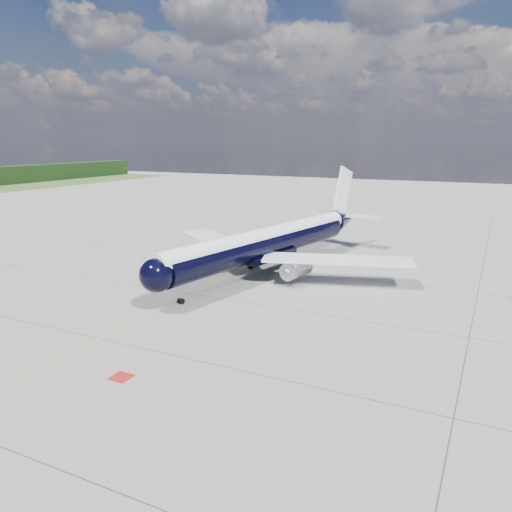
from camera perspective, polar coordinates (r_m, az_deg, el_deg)
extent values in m
plane|color=gray|center=(75.71, 0.99, -0.26)|extent=(320.00, 320.00, 0.00)
cube|color=#FAB30D|center=(71.34, -0.72, -1.09)|extent=(0.16, 160.00, 0.01)
cube|color=maroon|center=(40.25, -15.15, -13.22)|extent=(1.60, 1.60, 0.01)
cylinder|color=black|center=(66.04, 1.02, 1.30)|extent=(10.24, 36.20, 3.62)
sphere|color=black|center=(52.24, -11.31, -2.17)|extent=(4.22, 4.22, 3.62)
cone|color=black|center=(84.80, 9.93, 4.14)|extent=(4.79, 7.21, 3.62)
cylinder|color=white|center=(65.86, 1.02, 2.07)|extent=(9.81, 37.92, 2.82)
cube|color=black|center=(51.98, -11.49, -1.65)|extent=(2.46, 1.54, 0.52)
cube|color=white|center=(73.43, -4.66, 1.78)|extent=(17.24, 15.13, 0.30)
cube|color=white|center=(62.30, 9.26, -0.41)|extent=(18.86, 9.99, 0.30)
cube|color=black|center=(66.33, 1.01, 0.17)|extent=(5.69, 10.09, 0.95)
cylinder|color=silver|center=(68.76, -4.10, 0.08)|extent=(2.90, 4.70, 2.13)
cylinder|color=silver|center=(61.59, 4.64, -1.48)|extent=(2.90, 4.70, 2.13)
sphere|color=gray|center=(67.31, -5.21, -0.23)|extent=(1.22, 1.22, 1.05)
sphere|color=gray|center=(59.96, 3.62, -1.87)|extent=(1.22, 1.22, 1.05)
cube|color=white|center=(68.75, -4.01, 0.69)|extent=(0.77, 3.03, 1.05)
cube|color=white|center=(61.57, 4.75, -0.81)|extent=(0.77, 3.03, 1.05)
cube|color=white|center=(83.77, 9.91, 7.38)|extent=(1.42, 5.99, 8.11)
cube|color=white|center=(84.68, 9.95, 4.65)|extent=(12.72, 5.28, 0.21)
cylinder|color=gray|center=(55.19, -8.61, -4.26)|extent=(0.20, 0.20, 2.00)
cylinder|color=black|center=(55.58, -8.72, -5.07)|extent=(0.29, 0.69, 0.67)
cylinder|color=black|center=(55.33, -8.44, -5.14)|extent=(0.29, 0.69, 0.67)
cylinder|color=gray|center=(69.53, -0.34, -0.39)|extent=(0.29, 0.29, 1.81)
cylinder|color=gray|center=(66.13, 3.87, -1.13)|extent=(0.29, 0.29, 1.81)
cylinder|color=black|center=(69.30, -0.60, -1.08)|extent=(0.61, 1.11, 1.05)
cylinder|color=black|center=(70.11, -0.08, -0.91)|extent=(0.61, 1.11, 1.05)
cylinder|color=black|center=(65.90, 3.61, -1.86)|extent=(0.61, 1.11, 1.05)
cylinder|color=black|center=(66.75, 4.11, -1.67)|extent=(0.61, 1.11, 1.05)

